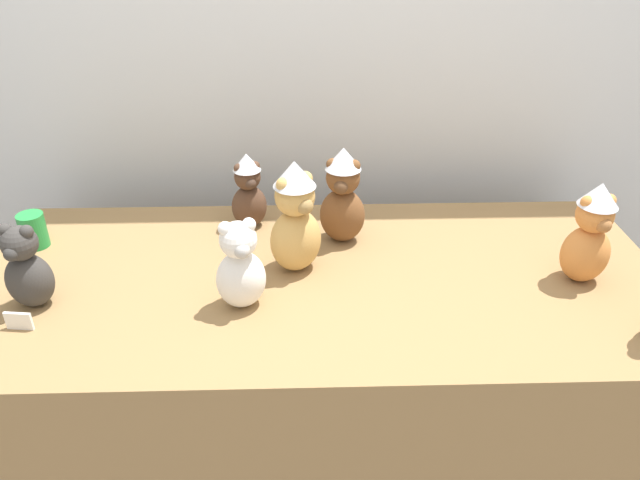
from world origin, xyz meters
name	(u,v)px	position (x,y,z in m)	size (l,w,h in m)	color
wall_back	(314,27)	(0.00, 0.95, 1.30)	(7.00, 0.08, 2.60)	silver
display_table	(320,373)	(0.00, 0.25, 0.37)	(2.00, 0.91, 0.74)	olive
teddy_bear_ginger	(590,234)	(0.74, 0.21, 0.89)	(0.15, 0.14, 0.30)	#D17F3D
teddy_bear_cocoa	(248,192)	(-0.22, 0.56, 0.87)	(0.14, 0.13, 0.25)	#4C3323
teddy_bear_snow	(240,267)	(-0.21, 0.12, 0.86)	(0.16, 0.15, 0.26)	white
teddy_bear_honey	(295,218)	(-0.07, 0.29, 0.91)	(0.20, 0.19, 0.34)	tan
teddy_bear_chestnut	(343,197)	(0.08, 0.46, 0.90)	(0.16, 0.14, 0.31)	brown
teddy_bear_charcoal	(27,269)	(-0.77, 0.14, 0.86)	(0.14, 0.12, 0.24)	#383533
party_cup_green	(33,230)	(-0.88, 0.45, 0.80)	(0.08, 0.08, 0.11)	#238C3D
name_card_front_middle	(19,321)	(-0.77, 0.03, 0.77)	(0.07, 0.01, 0.05)	white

